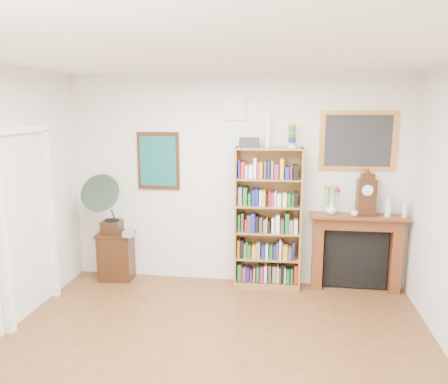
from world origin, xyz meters
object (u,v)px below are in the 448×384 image
Objects in this scene: mantel_clock at (366,195)px; teacup at (354,213)px; cd_stack at (129,234)px; flower_vase at (331,208)px; side_cabinet at (116,256)px; bookshelf at (268,211)px; fireplace at (356,246)px; gramophone at (106,200)px; bottle_left at (388,207)px; bottle_right at (405,209)px.

mantel_clock is 6.19× the size of teacup.
cd_stack is 0.78× the size of flower_vase.
bookshelf is at bearing -3.63° from side_cabinet.
fireplace is at bearing 4.73° from cd_stack.
cd_stack is at bearing -175.98° from fireplace.
bookshelf is at bearing -176.59° from fireplace.
gramophone is at bearing -135.41° from side_cabinet.
gramophone is 2.96m from flower_vase.
mantel_clock is at bearing -3.23° from side_cabinet.
mantel_clock reaches higher than gramophone.
bottle_left is (3.65, 0.10, 0.00)m from gramophone.
mantel_clock is (3.38, 0.14, 0.14)m from gramophone.
mantel_clock is at bearing 0.55° from flower_vase.
teacup reaches higher than side_cabinet.
cd_stack is at bearing -177.16° from bottle_left.
bookshelf is at bearing -0.39° from gramophone.
bottle_left is at bearing -1.47° from gramophone.
teacup is (-0.07, -0.11, 0.46)m from fireplace.
flower_vase is at bearing 0.58° from bookshelf.
bottle_right is at bearing -3.60° from side_cabinet.
side_cabinet is at bearing 174.41° from mantel_clock.
teacup is (1.08, -0.03, 0.01)m from bookshelf.
fireplace is 14.15× the size of teacup.
cd_stack is 0.50× the size of bottle_left.
flower_vase is (-0.42, -0.00, -0.18)m from mantel_clock.
gramophone is 3.65m from bottle_left.
fireplace is 3.00m from cd_stack.
fireplace is 0.48m from teacup.
flower_vase reaches higher than fireplace.
fireplace is at bearing 8.28° from flower_vase.
teacup is at bearing -4.41° from side_cabinet.
gramophone is 1.59× the size of mantel_clock.
fireplace is 5.05× the size of bottle_left.
gramophone is 3.86m from bottle_right.
teacup is at bearing -175.49° from bottle_left.
cd_stack is (0.25, -0.14, 0.37)m from side_cabinet.
flower_vase is (2.64, 0.20, 0.39)m from cd_stack.
cd_stack is at bearing -14.47° from gramophone.
gramophone is 3.24m from teacup.
bottle_left is at bearing -3.88° from side_cabinet.
gramophone is 9.85× the size of teacup.
gramophone is 5.47× the size of flower_vase.
fireplace is at bearing 0.11° from gramophone.
teacup is 0.42m from bottle_left.
teacup is at bearing -3.40° from bookshelf.
bookshelf is 10.75× the size of bottle_right.
bookshelf is 0.80m from flower_vase.
side_cabinet is 2.77× the size of bottle_left.
cd_stack is (-2.99, -0.25, 0.11)m from fireplace.
mantel_clock reaches higher than fireplace.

